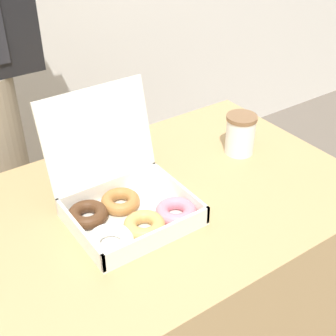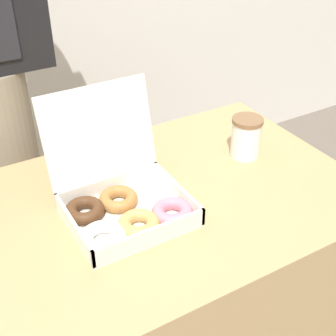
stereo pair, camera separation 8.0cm
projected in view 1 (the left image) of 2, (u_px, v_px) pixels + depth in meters
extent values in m
cube|color=tan|center=(151.00, 298.00, 1.41)|extent=(1.16, 0.71, 0.73)
cube|color=white|center=(132.00, 219.00, 1.15)|extent=(0.29, 0.24, 0.01)
cube|color=white|center=(79.00, 233.00, 1.07)|extent=(0.01, 0.24, 0.05)
cube|color=white|center=(179.00, 191.00, 1.21)|extent=(0.01, 0.24, 0.05)
cube|color=white|center=(159.00, 237.00, 1.06)|extent=(0.29, 0.01, 0.05)
cube|color=white|center=(109.00, 187.00, 1.22)|extent=(0.29, 0.01, 0.05)
cube|color=white|center=(98.00, 135.00, 1.16)|extent=(0.29, 0.06, 0.24)
torus|color=white|center=(110.00, 241.00, 1.06)|extent=(0.15, 0.15, 0.03)
torus|color=#4C2D19|center=(88.00, 214.00, 1.14)|extent=(0.14, 0.14, 0.03)
torus|color=tan|center=(144.00, 225.00, 1.10)|extent=(0.14, 0.14, 0.03)
torus|color=#A87038|center=(120.00, 201.00, 1.18)|extent=(0.13, 0.13, 0.03)
torus|color=pink|center=(176.00, 212.00, 1.15)|extent=(0.14, 0.14, 0.03)
cylinder|color=white|center=(240.00, 136.00, 1.39)|extent=(0.09, 0.09, 0.11)
cylinder|color=brown|center=(242.00, 118.00, 1.36)|extent=(0.09, 0.09, 0.01)
cylinder|color=gray|center=(6.00, 200.00, 1.64)|extent=(0.20, 0.20, 0.94)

